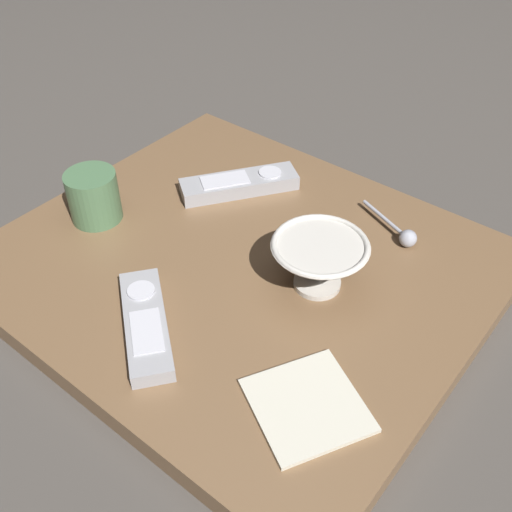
{
  "coord_description": "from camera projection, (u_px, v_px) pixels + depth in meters",
  "views": [
    {
      "loc": [
        0.51,
        0.43,
        0.62
      ],
      "look_at": [
        -0.0,
        0.03,
        0.05
      ],
      "focal_mm": 42.69,
      "sensor_mm": 36.0,
      "label": 1
    }
  ],
  "objects": [
    {
      "name": "tv_remote_far",
      "position": [
        239.0,
        184.0,
        1.01
      ],
      "size": [
        0.19,
        0.16,
        0.03
      ],
      "color": "#9E9EA3",
      "rests_on": "table"
    },
    {
      "name": "table",
      "position": [
        241.0,
        267.0,
        0.9
      ],
      "size": [
        0.6,
        0.68,
        0.03
      ],
      "color": "brown",
      "rests_on": "ground"
    },
    {
      "name": "folded_napkin",
      "position": [
        307.0,
        405.0,
        0.69
      ],
      "size": [
        0.17,
        0.17,
        0.01
      ],
      "color": "beige",
      "rests_on": "table"
    },
    {
      "name": "ground_plane",
      "position": [
        241.0,
        276.0,
        0.91
      ],
      "size": [
        6.0,
        6.0,
        0.0
      ],
      "primitive_type": "plane",
      "color": "#47423D"
    },
    {
      "name": "coffee_mug",
      "position": [
        94.0,
        196.0,
        0.94
      ],
      "size": [
        0.08,
        0.08,
        0.08
      ],
      "color": "#4C724C",
      "rests_on": "table"
    },
    {
      "name": "tv_remote_near",
      "position": [
        146.0,
        324.0,
        0.78
      ],
      "size": [
        0.15,
        0.18,
        0.02
      ],
      "color": "#9E9EA3",
      "rests_on": "table"
    },
    {
      "name": "cereal_bowl",
      "position": [
        319.0,
        262.0,
        0.82
      ],
      "size": [
        0.13,
        0.13,
        0.08
      ],
      "color": "beige",
      "rests_on": "table"
    },
    {
      "name": "teaspoon",
      "position": [
        404.0,
        235.0,
        0.91
      ],
      "size": [
        0.06,
        0.11,
        0.03
      ],
      "color": "#A3A5B2",
      "rests_on": "table"
    }
  ]
}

